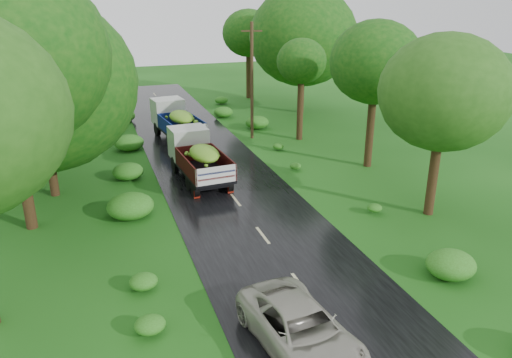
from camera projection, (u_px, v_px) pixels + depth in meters
name	position (u px, v px, depth m)	size (l,w,h in m)	color
road	(290.00, 271.00, 18.39)	(6.50, 80.00, 0.02)	black
road_lines	(280.00, 258.00, 19.27)	(0.12, 69.60, 0.00)	#BFB78C
truck_near	(198.00, 155.00, 26.85)	(2.47, 5.99, 2.46)	black
truck_far	(176.00, 120.00, 34.01)	(2.85, 6.22, 2.52)	black
car	(301.00, 330.00, 14.15)	(2.23, 4.84, 1.34)	#A8A496
utility_pole	(252.00, 80.00, 33.46)	(1.34, 0.45, 7.80)	#382616
trees_left	(16.00, 47.00, 28.83)	(7.82, 33.97, 9.50)	black
trees_right	(319.00, 50.00, 34.33)	(6.75, 31.04, 8.07)	black
shrubs	(225.00, 180.00, 26.23)	(11.90, 44.00, 0.70)	#2B6117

